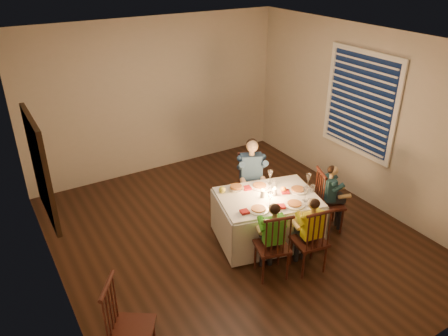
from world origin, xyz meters
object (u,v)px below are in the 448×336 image
adult (250,211)px  child_green (270,274)px  child_teal (326,228)px  serving_bowl (236,189)px  chair_near_left (270,274)px  chair_near_right (306,268)px  child_yellow (306,268)px  chair_end (326,228)px  dining_table (267,209)px  chair_adult (250,211)px

adult → child_green: adult is taller
child_teal → serving_bowl: bearing=86.0°
chair_near_left → adult: 1.41m
chair_near_right → child_yellow: size_ratio=0.91×
child_green → chair_near_right: bearing=178.7°
chair_near_left → adult: (0.58, 1.29, 0.00)m
chair_near_left → chair_near_right: 0.47m
child_teal → child_green: bearing=129.2°
chair_near_left → chair_near_right: (0.45, -0.14, 0.00)m
adult → chair_end: bearing=-30.5°
chair_near_right → child_yellow: child_yellow is taller
chair_near_right → child_green: size_ratio=0.91×
chair_near_left → child_yellow: 0.47m
chair_near_left → adult: bearing=-97.7°
chair_near_right → chair_near_left: bearing=-8.9°
chair_end → child_teal: size_ratio=0.93×
dining_table → child_yellow: bearing=-70.4°
chair_end → child_teal: child_teal is taller
chair_adult → child_green: child_green is taller
chair_near_left → chair_end: 1.31m
chair_near_right → child_green: 0.47m
chair_near_right → child_teal: (0.81, 0.52, 0.00)m
child_green → chair_end: bearing=-147.0°
chair_near_right → chair_end: size_ratio=1.00×
chair_near_right → child_green: child_green is taller
chair_near_right → child_green: bearing=-8.9°
dining_table → child_teal: dining_table is taller
chair_end → child_green: 1.31m
adult → serving_bowl: serving_bowl is taller
chair_adult → chair_near_right: same height
chair_end → child_yellow: child_yellow is taller
dining_table → adult: 0.86m
child_yellow → dining_table: bearing=-75.2°
dining_table → child_green: dining_table is taller
chair_adult → chair_near_left: same height
serving_bowl → child_teal: bearing=-26.6°
dining_table → child_green: size_ratio=1.47×
chair_near_left → child_teal: (1.26, 0.37, 0.00)m
chair_adult → child_teal: child_teal is taller
chair_near_left → child_green: bearing=-163.6°
dining_table → serving_bowl: serving_bowl is taller
child_green → child_teal: size_ratio=1.02×
child_green → child_yellow: (0.45, -0.14, 0.00)m
dining_table → child_teal: 1.03m
child_green → child_yellow: child_yellow is taller
chair_near_left → child_teal: child_teal is taller
child_teal → chair_near_left: bearing=129.2°
child_green → serving_bowl: size_ratio=4.99×
chair_near_right → chair_end: same height
chair_near_right → adult: 1.44m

